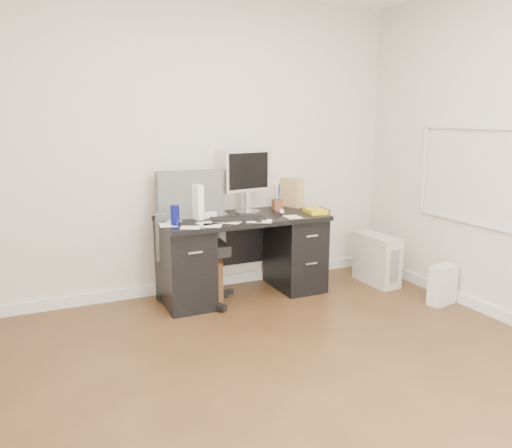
{
  "coord_description": "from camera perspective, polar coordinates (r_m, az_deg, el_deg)",
  "views": [
    {
      "loc": [
        -1.43,
        -2.43,
        1.64
      ],
      "look_at": [
        0.23,
        1.2,
        0.77
      ],
      "focal_mm": 35.0,
      "sensor_mm": 36.0,
      "label": 1
    }
  ],
  "objects": [
    {
      "name": "pen_cup",
      "position": [
        4.81,
        2.44,
        3.08
      ],
      "size": [
        0.11,
        0.11,
        0.25
      ],
      "primitive_type": null,
      "rotation": [
        0.0,
        0.0,
        -0.09
      ],
      "color": "#542D18",
      "rests_on": "desk"
    },
    {
      "name": "travel_mug",
      "position": [
        4.18,
        -9.24,
        0.99
      ],
      "size": [
        0.08,
        0.08,
        0.17
      ],
      "primitive_type": "cylinder",
      "rotation": [
        0.0,
        0.0,
        -0.07
      ],
      "color": "navy",
      "rests_on": "desk"
    },
    {
      "name": "pc_tower",
      "position": [
        5.11,
        13.67,
        -3.96
      ],
      "size": [
        0.24,
        0.5,
        0.49
      ],
      "primitive_type": "cube",
      "rotation": [
        0.0,
        0.0,
        0.05
      ],
      "color": "#B3B0A2",
      "rests_on": "ground"
    },
    {
      "name": "wicker_basket",
      "position": [
        4.66,
        -6.07,
        -6.08
      ],
      "size": [
        0.46,
        0.46,
        0.36
      ],
      "primitive_type": "cube",
      "rotation": [
        0.0,
        0.0,
        -0.33
      ],
      "color": "#493416",
      "rests_on": "ground"
    },
    {
      "name": "computer_mouse",
      "position": [
        4.57,
        2.93,
        1.39
      ],
      "size": [
        0.08,
        0.08,
        0.06
      ],
      "primitive_type": "sphere",
      "rotation": [
        0.0,
        0.0,
        0.43
      ],
      "color": "silver",
      "rests_on": "desk"
    },
    {
      "name": "shopping_bag",
      "position": [
        4.74,
        20.53,
        -6.52
      ],
      "size": [
        0.29,
        0.23,
        0.35
      ],
      "primitive_type": "cube",
      "rotation": [
        0.0,
        0.0,
        0.2
      ],
      "color": "silver",
      "rests_on": "ground"
    },
    {
      "name": "white_binder",
      "position": [
        4.46,
        -7.2,
        2.65
      ],
      "size": [
        0.18,
        0.29,
        0.31
      ],
      "primitive_type": "cube",
      "rotation": [
        0.0,
        0.0,
        0.25
      ],
      "color": "white",
      "rests_on": "desk"
    },
    {
      "name": "paper_remote",
      "position": [
        4.31,
        0.4,
        0.44
      ],
      "size": [
        0.27,
        0.26,
        0.02
      ],
      "primitive_type": null,
      "rotation": [
        0.0,
        0.0,
        -0.54
      ],
      "color": "white",
      "rests_on": "desk"
    },
    {
      "name": "room_shell",
      "position": [
        2.86,
        6.29,
        12.54
      ],
      "size": [
        4.02,
        4.02,
        2.71
      ],
      "color": "beige",
      "rests_on": "ground"
    },
    {
      "name": "ground",
      "position": [
        3.26,
        5.34,
        -17.96
      ],
      "size": [
        4.0,
        4.0,
        0.0
      ],
      "primitive_type": "plane",
      "color": "#422A15",
      "rests_on": "ground"
    },
    {
      "name": "lcd_monitor",
      "position": [
        4.62,
        -1.0,
        4.92
      ],
      "size": [
        0.52,
        0.35,
        0.6
      ],
      "primitive_type": null,
      "rotation": [
        0.0,
        0.0,
        0.17
      ],
      "color": "silver",
      "rests_on": "desk"
    },
    {
      "name": "yellow_book",
      "position": [
        4.71,
        6.86,
        1.51
      ],
      "size": [
        0.2,
        0.25,
        0.04
      ],
      "primitive_type": "cube",
      "rotation": [
        0.0,
        0.0,
        -0.11
      ],
      "color": "gold",
      "rests_on": "desk"
    },
    {
      "name": "desk_printer",
      "position": [
        4.69,
        -7.07,
        -6.95
      ],
      "size": [
        0.43,
        0.4,
        0.21
      ],
      "primitive_type": "cube",
      "rotation": [
        0.0,
        0.0,
        -0.35
      ],
      "color": "slate",
      "rests_on": "ground"
    },
    {
      "name": "office_chair",
      "position": [
        4.38,
        -6.99,
        -1.83
      ],
      "size": [
        0.71,
        0.71,
        1.16
      ],
      "primitive_type": null,
      "rotation": [
        0.0,
        0.0,
        -0.07
      ],
      "color": "#4A4C4A",
      "rests_on": "ground"
    },
    {
      "name": "desk",
      "position": [
        4.61,
        -1.54,
        -3.38
      ],
      "size": [
        1.5,
        0.7,
        0.75
      ],
      "color": "black",
      "rests_on": "ground"
    },
    {
      "name": "magazine_file",
      "position": [
        5.0,
        4.04,
        3.63
      ],
      "size": [
        0.21,
        0.27,
        0.29
      ],
      "primitive_type": "cube",
      "rotation": [
        0.0,
        0.0,
        0.38
      ],
      "color": "tan",
      "rests_on": "desk"
    },
    {
      "name": "loose_papers",
      "position": [
        4.4,
        -3.7,
        0.58
      ],
      "size": [
        1.1,
        0.6,
        0.0
      ],
      "primitive_type": null,
      "color": "white",
      "rests_on": "desk"
    },
    {
      "name": "keyboard",
      "position": [
        4.35,
        -2.1,
        0.62
      ],
      "size": [
        0.49,
        0.24,
        0.03
      ],
      "primitive_type": "cube",
      "rotation": [
        0.0,
        0.0,
        -0.17
      ],
      "color": "black",
      "rests_on": "desk"
    }
  ]
}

